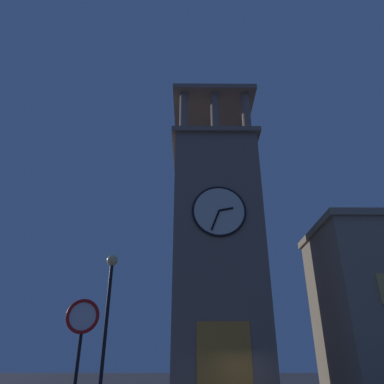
{
  "coord_description": "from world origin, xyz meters",
  "views": [
    {
      "loc": [
        3.08,
        20.56,
        1.51
      ],
      "look_at": [
        2.88,
        -5.77,
        14.22
      ],
      "focal_mm": 34.03,
      "sensor_mm": 36.0,
      "label": 1
    }
  ],
  "objects": [
    {
      "name": "street_lamp",
      "position": [
        6.18,
        6.19,
        3.86
      ],
      "size": [
        0.44,
        0.44,
        5.6
      ],
      "color": "black",
      "rests_on": "ground_plane"
    },
    {
      "name": "clocktower",
      "position": [
        1.04,
        -5.74,
        9.56
      ],
      "size": [
        6.83,
        7.11,
        24.82
      ],
      "color": "gray",
      "rests_on": "ground_plane"
    },
    {
      "name": "no_horn_sign",
      "position": [
        5.54,
        11.71,
        2.33
      ],
      "size": [
        0.78,
        0.14,
        2.97
      ],
      "color": "black",
      "rests_on": "ground_plane"
    }
  ]
}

